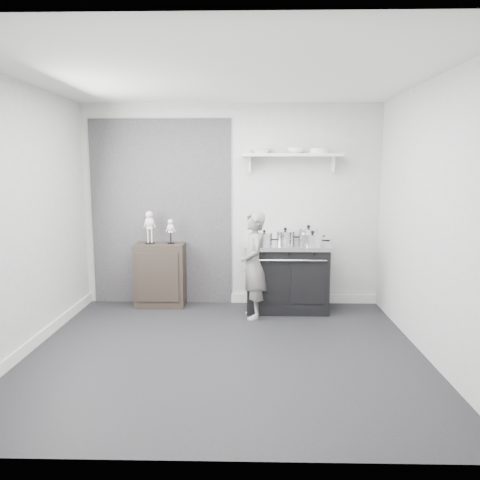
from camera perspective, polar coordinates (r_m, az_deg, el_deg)
name	(u,v)px	position (r m, az deg, el deg)	size (l,w,h in m)	color
ground	(224,352)	(4.89, -1.93, -13.46)	(4.00, 4.00, 0.00)	black
room_shell	(215,189)	(4.69, -3.02, 6.18)	(4.02, 3.62, 2.71)	silver
wall_shelf	(292,156)	(6.22, 6.36, 10.16)	(1.30, 0.26, 0.24)	silver
stove	(287,277)	(6.18, 5.70, -4.45)	(1.10, 0.68, 0.88)	black
side_cabinet	(161,275)	(6.41, -9.67, -4.20)	(0.66, 0.38, 0.85)	black
child	(253,265)	(5.78, 1.65, -3.10)	(0.48, 0.32, 1.33)	slate
pot_front_left	(264,239)	(5.95, 2.97, 0.15)	(0.30, 0.21, 0.20)	silver
pot_back_left	(285,236)	(6.22, 5.54, 0.45)	(0.35, 0.27, 0.20)	silver
pot_back_right	(308,235)	(6.21, 8.33, 0.56)	(0.35, 0.27, 0.24)	silver
pot_front_right	(312,240)	(5.96, 8.83, 0.03)	(0.35, 0.27, 0.20)	silver
skeleton_full	(149,225)	(6.32, -10.98, 1.84)	(0.14, 0.09, 0.50)	beige
skeleton_torso	(171,230)	(6.27, -8.46, 1.26)	(0.10, 0.07, 0.37)	beige
bowl_large	(261,151)	(6.20, 2.62, 10.82)	(0.28, 0.28, 0.07)	white
bowl_small	(296,151)	(6.22, 6.81, 10.77)	(0.23, 0.23, 0.07)	white
plate_stack	(319,151)	(6.26, 9.62, 10.65)	(0.25, 0.25, 0.06)	silver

